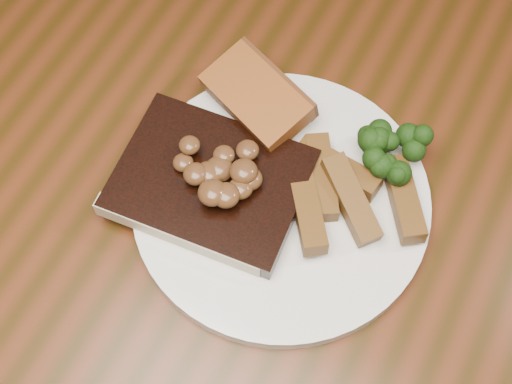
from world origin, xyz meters
TOP-DOWN VIEW (x-y plane):
  - ground at (0.00, 0.00)m, footprint 4.50×4.50m
  - dining_table at (0.00, 0.00)m, footprint 1.60×0.90m
  - plate at (0.02, 0.00)m, footprint 0.33×0.33m
  - steak at (-0.04, -0.02)m, footprint 0.18×0.15m
  - steak_bone at (-0.04, -0.08)m, footprint 0.16×0.03m
  - mushroom_pile at (-0.04, -0.01)m, footprint 0.07×0.07m
  - garlic_bread at (-0.04, 0.08)m, footprint 0.12×0.09m
  - potato_wedges at (0.09, 0.02)m, footprint 0.11×0.11m
  - broccoli_cluster at (0.09, 0.09)m, footprint 0.07×0.07m

SIDE VIEW (x-z plane):
  - ground at x=0.00m, z-range 0.00..0.00m
  - dining_table at x=0.00m, z-range 0.28..1.03m
  - plate at x=0.02m, z-range 0.75..0.76m
  - steak_bone at x=-0.04m, z-range 0.76..0.78m
  - garlic_bread at x=-0.04m, z-range 0.76..0.78m
  - potato_wedges at x=0.09m, z-range 0.76..0.79m
  - steak at x=-0.04m, z-range 0.76..0.79m
  - broccoli_cluster at x=0.09m, z-range 0.76..0.80m
  - mushroom_pile at x=-0.04m, z-range 0.79..0.82m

